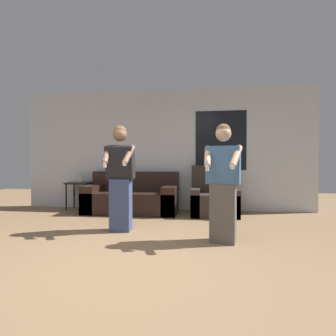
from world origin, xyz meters
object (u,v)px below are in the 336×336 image
at_px(person_left, 120,178).
at_px(person_right, 223,183).
at_px(couch, 132,198).
at_px(armchair, 214,199).
at_px(side_table, 79,186).

bearing_deg(person_left, person_right, -13.76).
xyz_separation_m(couch, armchair, (1.73, -0.02, 0.02)).
height_order(side_table, person_right, person_right).
height_order(armchair, person_right, person_right).
xyz_separation_m(armchair, person_left, (-1.50, -1.50, 0.51)).
distance_m(couch, side_table, 1.32).
bearing_deg(person_right, person_left, 166.24).
bearing_deg(side_table, couch, -8.43).
height_order(couch, side_table, couch).
bearing_deg(armchair, couch, 179.27).
bearing_deg(couch, side_table, 171.57).
bearing_deg(person_right, armchair, 91.00).
distance_m(armchair, person_left, 2.18).
height_order(couch, person_right, person_right).
distance_m(side_table, person_right, 3.70).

